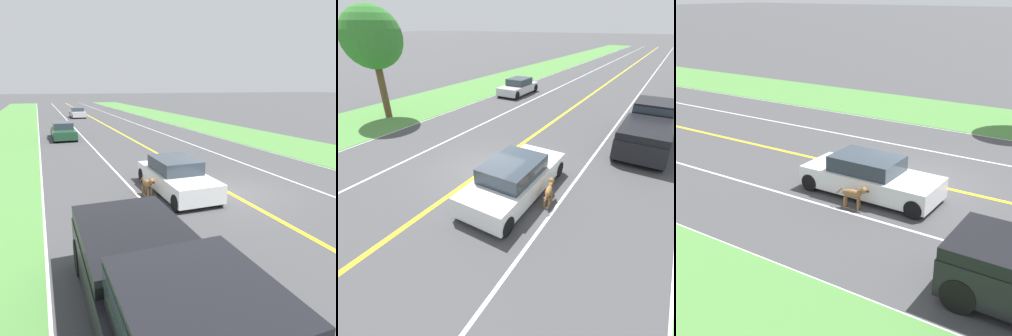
% 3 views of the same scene
% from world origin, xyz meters
% --- Properties ---
extents(ground_plane, '(400.00, 400.00, 0.00)m').
position_xyz_m(ground_plane, '(0.00, 0.00, 0.00)').
color(ground_plane, '#424244').
extents(centre_divider_line, '(0.18, 160.00, 0.01)m').
position_xyz_m(centre_divider_line, '(0.00, 0.00, 0.00)').
color(centre_divider_line, yellow).
rests_on(centre_divider_line, ground).
extents(lane_edge_line_right, '(0.14, 160.00, 0.01)m').
position_xyz_m(lane_edge_line_right, '(7.00, 0.00, 0.00)').
color(lane_edge_line_right, white).
rests_on(lane_edge_line_right, ground).
extents(lane_edge_line_left, '(0.14, 160.00, 0.01)m').
position_xyz_m(lane_edge_line_left, '(-7.00, 0.00, 0.00)').
color(lane_edge_line_left, white).
rests_on(lane_edge_line_left, ground).
extents(lane_dash_same_dir, '(0.10, 160.00, 0.01)m').
position_xyz_m(lane_dash_same_dir, '(3.50, 0.00, 0.00)').
color(lane_dash_same_dir, white).
rests_on(lane_dash_same_dir, ground).
extents(lane_dash_oncoming, '(0.10, 160.00, 0.01)m').
position_xyz_m(lane_dash_oncoming, '(-3.50, 0.00, 0.00)').
color(lane_dash_oncoming, white).
rests_on(lane_dash_oncoming, ground).
extents(grass_verge_left, '(6.00, 160.00, 0.03)m').
position_xyz_m(grass_verge_left, '(-10.00, 0.00, 0.01)').
color(grass_verge_left, '#4C843D').
rests_on(grass_verge_left, ground).
extents(ego_car, '(1.86, 4.71, 1.36)m').
position_xyz_m(ego_car, '(1.92, -0.93, 0.63)').
color(ego_car, white).
rests_on(ego_car, ground).
extents(dog, '(0.38, 1.12, 0.82)m').
position_xyz_m(dog, '(3.15, -0.79, 0.51)').
color(dog, olive).
rests_on(dog, ground).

